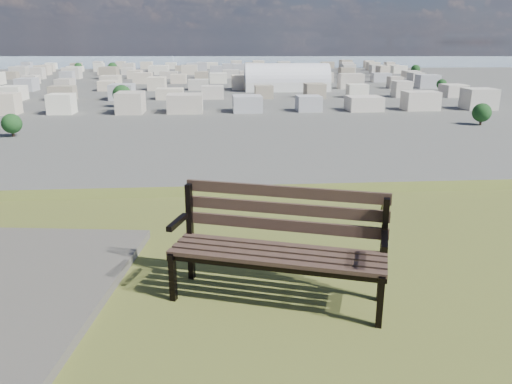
{
  "coord_description": "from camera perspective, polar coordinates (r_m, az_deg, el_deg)",
  "views": [
    {
      "loc": [
        0.42,
        -2.34,
        26.96
      ],
      "look_at": [
        0.86,
        3.17,
        25.3
      ],
      "focal_mm": 35.0,
      "sensor_mm": 36.0,
      "label": 1
    }
  ],
  "objects": [
    {
      "name": "park_bench",
      "position": [
        3.91,
        2.68,
        -5.38
      ],
      "size": [
        1.73,
        1.03,
        0.86
      ],
      "rotation": [
        0.0,
        0.0,
        -0.33
      ],
      "color": "#453227",
      "rests_on": "hilltop_mesa"
    },
    {
      "name": "arena",
      "position": [
        295.96,
        3.5,
        12.42
      ],
      "size": [
        48.46,
        20.77,
        20.39
      ],
      "rotation": [
        0.0,
        0.0,
        -0.01
      ],
      "color": "silver",
      "rests_on": "ground"
    },
    {
      "name": "city_blocks",
      "position": [
        397.48,
        -4.75,
        13.3
      ],
      "size": [
        395.0,
        361.0,
        7.0
      ],
      "color": "beige",
      "rests_on": "ground"
    },
    {
      "name": "city_trees",
      "position": [
        323.22,
        -9.54,
        12.59
      ],
      "size": [
        406.52,
        387.2,
        9.98
      ],
      "color": "#2F2217",
      "rests_on": "ground"
    },
    {
      "name": "bay_water",
      "position": [
        902.74,
        -4.75,
        14.97
      ],
      "size": [
        2400.0,
        700.0,
        0.12
      ],
      "primitive_type": "cube",
      "color": "#899EAF",
      "rests_on": "ground"
    },
    {
      "name": "far_hills",
      "position": [
        1406.6,
        -7.37,
        16.55
      ],
      "size": [
        2050.0,
        340.0,
        60.0
      ],
      "color": "#8494A4",
      "rests_on": "ground"
    }
  ]
}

